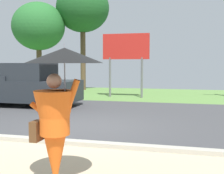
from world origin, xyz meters
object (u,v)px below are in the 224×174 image
(roadside_billboard, at_px, (126,51))
(pickup_truck, at_px, (21,86))
(tree_left_far, at_px, (83,9))
(tree_center_back, at_px, (39,27))
(monk_pedestrian, at_px, (57,111))

(roadside_billboard, bearing_deg, pickup_truck, -130.62)
(tree_left_far, distance_m, tree_center_back, 3.31)
(pickup_truck, distance_m, roadside_billboard, 6.06)
(monk_pedestrian, relative_size, tree_center_back, 0.35)
(roadside_billboard, bearing_deg, monk_pedestrian, -82.75)
(tree_left_far, xyz_separation_m, tree_center_back, (-2.68, -1.41, -1.34))
(pickup_truck, height_order, roadside_billboard, roadside_billboard)
(monk_pedestrian, bearing_deg, roadside_billboard, 94.02)
(pickup_truck, xyz_separation_m, tree_center_back, (-2.81, 6.91, 3.50))
(tree_center_back, bearing_deg, roadside_billboard, -20.65)
(pickup_truck, xyz_separation_m, roadside_billboard, (3.79, 4.42, 1.68))
(monk_pedestrian, xyz_separation_m, tree_left_far, (-5.47, 16.08, 4.55))
(tree_center_back, bearing_deg, monk_pedestrian, -60.94)
(roadside_billboard, bearing_deg, tree_center_back, 159.35)
(pickup_truck, xyz_separation_m, tree_left_far, (-0.13, 8.32, 4.84))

